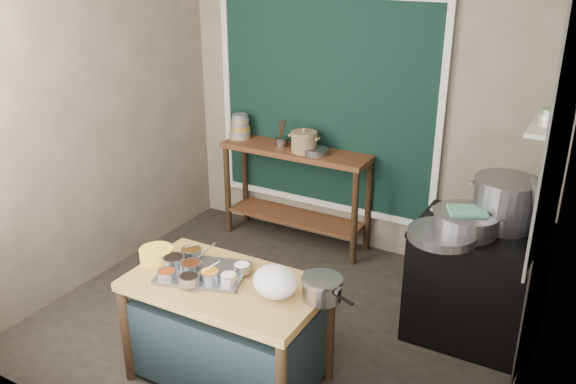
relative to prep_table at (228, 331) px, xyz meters
The scene contains 30 objects.
floor 0.84m from the prep_table, 93.81° to the left, with size 3.50×3.00×0.02m, color #2B2520.
back_wall 2.48m from the prep_table, 91.27° to the left, with size 3.50×0.02×2.80m, color gray.
left_wall 2.21m from the prep_table, 157.49° to the left, with size 0.02×3.00×2.80m, color gray.
right_wall 2.13m from the prep_table, 23.68° to the left, with size 0.02×3.00×2.80m, color gray.
curtain_panel 2.46m from the prep_table, 100.21° to the left, with size 2.10×0.02×1.90m, color black.
curtain_frame 2.45m from the prep_table, 100.26° to the left, with size 2.22×0.03×2.02m, color beige, non-canonical shape.
tile_panel 2.59m from the prep_table, 37.65° to the left, with size 0.02×1.70×1.70m, color #B2B2AA.
soot_patch 2.22m from the prep_table, 39.64° to the left, with size 0.01×1.30×1.30m, color black.
wall_shelf 2.56m from the prep_table, 45.36° to the left, with size 0.22×0.70×0.03m, color beige.
prep_table is the anchor object (origin of this frame).
back_counter 2.12m from the prep_table, 106.47° to the left, with size 1.45×0.40×0.95m, color #512B17.
stove_block 1.84m from the prep_table, 45.00° to the left, with size 0.90×0.68×0.85m, color black.
stove_top 1.90m from the prep_table, 45.00° to the left, with size 0.92×0.69×0.03m, color black.
condiment_tray 0.43m from the prep_table, behind, with size 0.55×0.39×0.02m, color gray.
condiment_bowls 0.48m from the prep_table, behind, with size 0.57×0.42×0.06m.
yellow_basin 0.70m from the prep_table, behind, with size 0.23×0.23×0.09m, color yellow.
saucepan 0.77m from the prep_table, 11.47° to the left, with size 0.26×0.26×0.14m, color gray, non-canonical shape.
plastic_bag_a 0.60m from the prep_table, ahead, with size 0.27×0.23×0.21m, color white.
plastic_bag_b 0.58m from the prep_table, ahead, with size 0.21×0.18×0.15m, color white.
bowl_stack 2.50m from the prep_table, 121.01° to the left, with size 0.21×0.21×0.24m.
utensil_cup 2.26m from the prep_table, 110.45° to the left, with size 0.13×0.13×0.08m, color gray.
ceramic_crock 2.15m from the prep_table, 103.95° to the left, with size 0.25×0.25×0.17m, color olive, non-canonical shape.
wide_bowl 2.10m from the prep_table, 100.46° to the left, with size 0.23×0.23×0.06m, color gray.
stock_pot 2.10m from the prep_table, 45.34° to the left, with size 0.46×0.46×0.36m, color gray, non-canonical shape.
pot_lid 2.17m from the prep_table, 37.88° to the left, with size 0.45×0.45×0.02m, color gray.
steamer 1.78m from the prep_table, 44.76° to the left, with size 0.47×0.47×0.15m, color gray, non-canonical shape.
green_cloth 1.81m from the prep_table, 44.76° to the left, with size 0.25×0.19×0.02m, color #5BA388.
shallow_pan 1.57m from the prep_table, 42.77° to the left, with size 0.47×0.47×0.06m, color gray.
shelf_bowl_stack 2.54m from the prep_table, 43.74° to the left, with size 0.14×0.14×0.11m.
shelf_bowl_green 2.71m from the prep_table, 48.86° to the left, with size 0.13×0.13×0.05m, color gray.
Camera 1 is at (2.03, -3.47, 2.75)m, focal length 38.00 mm.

